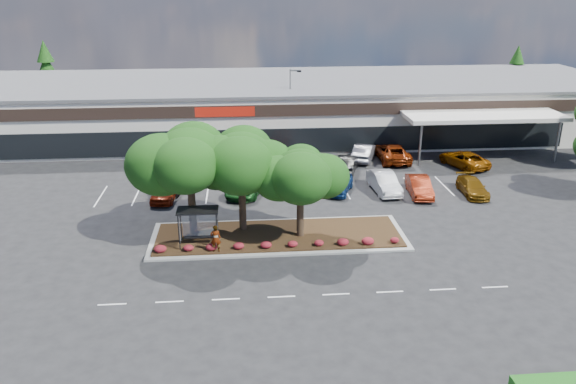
{
  "coord_description": "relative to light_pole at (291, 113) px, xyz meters",
  "views": [
    {
      "loc": [
        -4.43,
        -32.16,
        17.11
      ],
      "look_at": [
        -1.13,
        6.25,
        2.6
      ],
      "focal_mm": 35.0,
      "sensor_mm": 36.0,
      "label": 1
    }
  ],
  "objects": [
    {
      "name": "conifer_north_east",
      "position": [
        32.92,
        15.97,
        0.84
      ],
      "size": [
        3.96,
        3.96,
        9.0
      ],
      "primitive_type": "cone",
      "color": "#163C11",
      "rests_on": "ground"
    },
    {
      "name": "bus_shelter",
      "position": [
        -8.58,
        -25.08,
        -1.35
      ],
      "size": [
        2.75,
        1.55,
        2.59
      ],
      "color": "black",
      "rests_on": "landscape_island"
    },
    {
      "name": "light_pole",
      "position": [
        0.0,
        0.0,
        0.0
      ],
      "size": [
        1.42,
        0.7,
        8.35
      ],
      "rotation": [
        0.0,
        0.0,
        0.26
      ],
      "color": "#969692",
      "rests_on": "ground"
    },
    {
      "name": "car_11",
      "position": [
        -1.74,
        -6.23,
        -2.83
      ],
      "size": [
        3.8,
        6.13,
        1.66
      ],
      "primitive_type": "imported",
      "rotation": [
        0.0,
        0.0,
        3.42
      ],
      "color": "#A0250D",
      "rests_on": "ground"
    },
    {
      "name": "car_5",
      "position": [
        2.82,
        -15.32,
        -2.91
      ],
      "size": [
        3.29,
        4.72,
        1.49
      ],
      "primitive_type": "imported",
      "rotation": [
        0.0,
        0.0,
        -0.39
      ],
      "color": "navy",
      "rests_on": "ground"
    },
    {
      "name": "car_10",
      "position": [
        -7.18,
        -7.02,
        -2.93
      ],
      "size": [
        3.66,
        5.65,
        1.45
      ],
      "primitive_type": "imported",
      "rotation": [
        0.0,
        0.0,
        3.4
      ],
      "color": "maroon",
      "rests_on": "ground"
    },
    {
      "name": "car_7",
      "position": [
        9.44,
        -16.56,
        -2.87
      ],
      "size": [
        2.11,
        4.9,
        1.57
      ],
      "primitive_type": "imported",
      "rotation": [
        0.0,
        0.0,
        -0.1
      ],
      "color": "maroon",
      "rests_on": "ground"
    },
    {
      "name": "car_4",
      "position": [
        -1.41,
        -15.3,
        -2.94
      ],
      "size": [
        2.56,
        4.61,
        1.44
      ],
      "primitive_type": "imported",
      "rotation": [
        0.0,
        0.0,
        0.25
      ],
      "color": "#505156",
      "rests_on": "ground"
    },
    {
      "name": "island_tree_east",
      "position": [
        -1.58,
        -24.33,
        -0.15
      ],
      "size": [
        5.8,
        5.8,
        6.5
      ],
      "primitive_type": null,
      "color": "#163C11",
      "rests_on": "landscape_island"
    },
    {
      "name": "landscape_island",
      "position": [
        -3.08,
        -24.03,
        -3.53
      ],
      "size": [
        18.0,
        6.0,
        0.26
      ],
      "color": "#969692",
      "rests_on": "ground"
    },
    {
      "name": "shrub_row",
      "position": [
        -3.08,
        -26.13,
        -3.15
      ],
      "size": [
        17.0,
        0.8,
        0.5
      ],
      "primitive_type": null,
      "color": "maroon",
      "rests_on": "landscape_island"
    },
    {
      "name": "car_15",
      "position": [
        9.67,
        -6.68,
        -2.8
      ],
      "size": [
        2.96,
        6.25,
        1.72
      ],
      "primitive_type": "imported",
      "rotation": [
        0.0,
        0.0,
        3.12
      ],
      "color": "#6C2006",
      "rests_on": "ground"
    },
    {
      "name": "car_9",
      "position": [
        -10.26,
        -7.7,
        -2.81
      ],
      "size": [
        3.42,
        6.17,
        1.69
      ],
      "primitive_type": "imported",
      "rotation": [
        0.0,
        0.0,
        3.33
      ],
      "color": "silver",
      "rests_on": "ground"
    },
    {
      "name": "person_waiting",
      "position": [
        -7.4,
        -26.33,
        -2.46
      ],
      "size": [
        0.69,
        0.46,
        1.88
      ],
      "primitive_type": "imported",
      "rotation": [
        0.0,
        0.0,
        3.13
      ],
      "color": "#594C47",
      "rests_on": "landscape_island"
    },
    {
      "name": "car_16",
      "position": [
        16.16,
        -9.29,
        -2.89
      ],
      "size": [
        4.19,
        6.06,
        1.54
      ],
      "primitive_type": "imported",
      "rotation": [
        0.0,
        0.0,
        3.47
      ],
      "color": "#824004",
      "rests_on": "ground"
    },
    {
      "name": "conifer_north_west",
      "position": [
        -31.08,
        17.97,
        1.34
      ],
      "size": [
        4.4,
        4.4,
        10.0
      ],
      "primitive_type": "cone",
      "color": "#163C11",
      "rests_on": "ground"
    },
    {
      "name": "ground",
      "position": [
        -1.08,
        -28.03,
        -3.66
      ],
      "size": [
        160.0,
        160.0,
        0.0
      ],
      "primitive_type": "plane",
      "color": "black",
      "rests_on": "ground"
    },
    {
      "name": "car_1",
      "position": [
        -11.56,
        -13.43,
        -2.85
      ],
      "size": [
        3.43,
        5.91,
        1.61
      ],
      "primitive_type": "imported",
      "rotation": [
        0.0,
        0.0,
        -0.22
      ],
      "color": "black",
      "rests_on": "ground"
    },
    {
      "name": "car_8",
      "position": [
        14.04,
        -16.77,
        -3.0
      ],
      "size": [
        2.1,
        4.66,
        1.33
      ],
      "primitive_type": "imported",
      "rotation": [
        0.0,
        0.0,
        -0.05
      ],
      "color": "#664009",
      "rests_on": "ground"
    },
    {
      "name": "car_12",
      "position": [
        -2.62,
        -8.21,
        -2.91
      ],
      "size": [
        2.81,
        4.71,
        1.5
      ],
      "primitive_type": "imported",
      "rotation": [
        0.0,
        0.0,
        3.39
      ],
      "color": "#164722",
      "rests_on": "ground"
    },
    {
      "name": "car_14",
      "position": [
        6.9,
        -6.26,
        -2.81
      ],
      "size": [
        3.61,
        5.44,
        1.69
      ],
      "primitive_type": "imported",
      "rotation": [
        0.0,
        0.0,
        2.75
      ],
      "color": "#5B5A62",
      "rests_on": "ground"
    },
    {
      "name": "car_6",
      "position": [
        6.65,
        -15.49,
        -2.81
      ],
      "size": [
        2.15,
        5.26,
        1.7
      ],
      "primitive_type": "imported",
      "rotation": [
        0.0,
        0.0,
        0.07
      ],
      "color": "silver",
      "rests_on": "ground"
    },
    {
      "name": "car_3",
      "position": [
        -2.17,
        -12.13,
        -2.99
      ],
      "size": [
        2.09,
        4.09,
        1.33
      ],
      "primitive_type": "imported",
      "rotation": [
        0.0,
        0.0,
        -0.13
      ],
      "color": "slate",
      "rests_on": "ground"
    },
    {
      "name": "island_tree_west",
      "position": [
        -9.08,
        -23.53,
        0.55
      ],
      "size": [
        7.2,
        7.2,
        7.89
      ],
      "primitive_type": null,
      "color": "#163C11",
      "rests_on": "landscape_island"
    },
    {
      "name": "car_13",
      "position": [
        4.53,
        -9.68,
        -2.87
      ],
      "size": [
        3.15,
        5.1,
        1.59
      ],
      "primitive_type": "imported",
      "rotation": [
        0.0,
        0.0,
        2.81
      ],
      "color": "black",
      "rests_on": "ground"
    },
    {
      "name": "lane_markings",
      "position": [
        -1.22,
        -17.61,
        -3.65
      ],
      "size": [
        33.12,
        20.06,
        0.01
      ],
      "color": "silver",
      "rests_on": "ground"
    },
    {
      "name": "island_tree_mid",
      "position": [
        -5.58,
        -22.83,
        0.26
      ],
      "size": [
        6.6,
        6.6,
        7.32
      ],
      "primitive_type": null,
      "color": "#163C11",
      "rests_on": "landscape_island"
    },
    {
      "name": "retail_store",
      "position": [
        -1.01,
        5.88,
        -0.5
      ],
      "size": [
        80.4,
        25.2,
        6.25
      ],
      "color": "silver",
      "rests_on": "ground"
    },
    {
      "name": "car_0",
      "position": [
        -11.93,
        -15.71,
        -2.88
      ],
      "size": [
        2.46,
        4.8,
        1.56
      ],
      "primitive_type": "imported",
      "rotation": [
        0.0,
        0.0,
        -0.14
      ],
      "color": "#661606",
      "rests_on": "ground"
    },
    {
      "name": "car_2",
      "position": [
        -5.16,
        -15.04,
        -2.89
      ],
      "size": [
        4.3,
        6.08,
        1.54
      ],
      "primitive_type": "imported",
      "rotation": [
        0.0,
        0.0,
        -0.35
      ],
      "color": "#134515",
      "rests_on": "ground"
    }
  ]
}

